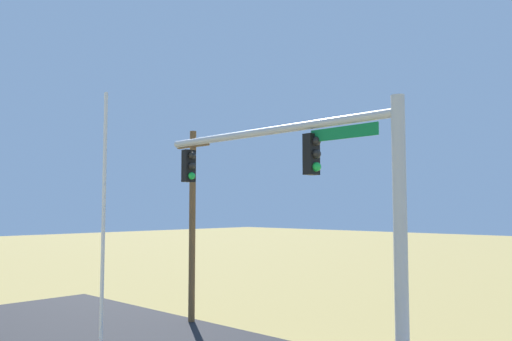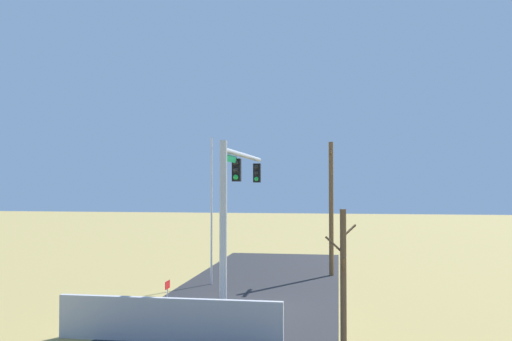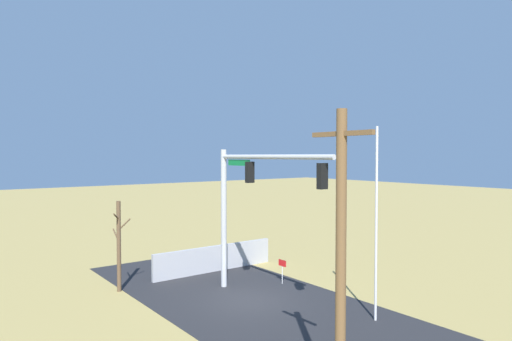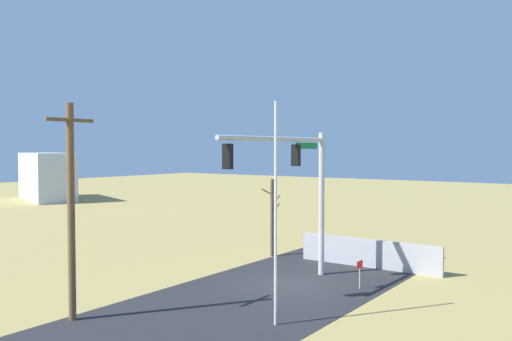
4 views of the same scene
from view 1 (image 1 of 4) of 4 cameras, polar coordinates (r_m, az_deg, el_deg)
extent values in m
cylinder|color=#B2B5BA|center=(10.83, 15.75, -9.86)|extent=(0.28, 0.28, 6.81)
cylinder|color=#B2B5BA|center=(13.19, 1.00, 4.33)|extent=(7.55, 0.43, 0.20)
cube|color=#0F7238|center=(11.62, 9.61, 4.16)|extent=(1.80, 0.08, 0.28)
cube|color=black|center=(12.11, 6.14, 1.78)|extent=(0.25, 0.37, 0.96)
sphere|color=black|center=(12.05, 6.69, 3.25)|extent=(0.22, 0.22, 0.22)
sphere|color=black|center=(12.02, 6.70, 1.84)|extent=(0.22, 0.22, 0.22)
sphere|color=green|center=(11.99, 6.71, 0.41)|extent=(0.22, 0.22, 0.22)
cube|color=black|center=(15.47, -7.47, 0.50)|extent=(0.25, 0.37, 0.96)
sphere|color=black|center=(15.38, -7.12, 1.64)|extent=(0.22, 0.22, 0.22)
sphere|color=black|center=(15.35, -7.13, 0.53)|extent=(0.22, 0.22, 0.22)
sphere|color=green|center=(15.33, -7.14, -0.59)|extent=(0.22, 0.22, 0.22)
cylinder|color=silver|center=(14.44, -16.56, -6.71)|extent=(0.10, 0.10, 7.66)
cylinder|color=brown|center=(21.01, -7.07, -6.03)|extent=(0.26, 0.26, 7.65)
cube|color=brown|center=(21.15, -6.99, 2.73)|extent=(1.90, 0.12, 0.12)
camera|label=2|loc=(19.96, 89.34, 1.50)|focal=37.00mm
camera|label=3|loc=(31.97, -4.16, -0.57)|focal=31.40mm
camera|label=4|loc=(27.87, -52.23, 0.60)|focal=37.76mm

